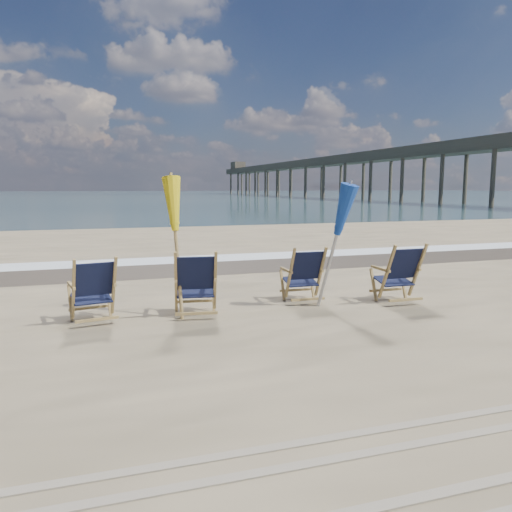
# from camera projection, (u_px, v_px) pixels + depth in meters

# --- Properties ---
(ocean) EXTENTS (400.00, 400.00, 0.00)m
(ocean) POSITION_uv_depth(u_px,v_px,m) (106.00, 195.00, 127.12)
(ocean) COLOR #36535A
(ocean) RESTS_ON ground
(surf_foam) EXTENTS (200.00, 1.40, 0.01)m
(surf_foam) POSITION_uv_depth(u_px,v_px,m) (191.00, 259.00, 14.23)
(surf_foam) COLOR silver
(surf_foam) RESTS_ON ground
(wet_sand_strip) EXTENTS (200.00, 2.60, 0.00)m
(wet_sand_strip) POSITION_uv_depth(u_px,v_px,m) (201.00, 267.00, 12.81)
(wet_sand_strip) COLOR #42362A
(wet_sand_strip) RESTS_ON ground
(tire_tracks) EXTENTS (80.00, 1.30, 0.01)m
(tire_tracks) POSITION_uv_depth(u_px,v_px,m) (458.00, 460.00, 3.76)
(tire_tracks) COLOR gray
(tire_tracks) RESTS_ON ground
(beach_chair_0) EXTENTS (0.79, 0.86, 1.04)m
(beach_chair_0) POSITION_uv_depth(u_px,v_px,m) (114.00, 288.00, 7.55)
(beach_chair_0) COLOR black
(beach_chair_0) RESTS_ON ground
(beach_chair_1) EXTENTS (0.81, 0.88, 1.09)m
(beach_chair_1) POSITION_uv_depth(u_px,v_px,m) (215.00, 284.00, 7.81)
(beach_chair_1) COLOR black
(beach_chair_1) RESTS_ON ground
(beach_chair_2) EXTENTS (0.68, 0.76, 1.03)m
(beach_chair_2) POSITION_uv_depth(u_px,v_px,m) (321.00, 274.00, 8.83)
(beach_chair_2) COLOR black
(beach_chair_2) RESTS_ON ground
(beach_chair_3) EXTENTS (0.71, 0.80, 1.09)m
(beach_chair_3) POSITION_uv_depth(u_px,v_px,m) (418.00, 273.00, 8.78)
(beach_chair_3) COLOR black
(beach_chair_3) RESTS_ON ground
(umbrella_yellow) EXTENTS (0.30, 0.30, 2.22)m
(umbrella_yellow) POSITION_uv_depth(u_px,v_px,m) (176.00, 210.00, 7.74)
(umbrella_yellow) COLOR #A28348
(umbrella_yellow) RESTS_ON ground
(umbrella_blue) EXTENTS (0.30, 0.30, 2.14)m
(umbrella_blue) POSITION_uv_depth(u_px,v_px,m) (333.00, 213.00, 8.26)
(umbrella_blue) COLOR #A5A5AD
(umbrella_blue) RESTS_ON ground
(fishing_pier) EXTENTS (4.40, 140.00, 9.30)m
(fishing_pier) POSITION_uv_depth(u_px,v_px,m) (337.00, 172.00, 87.05)
(fishing_pier) COLOR #50473A
(fishing_pier) RESTS_ON ground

